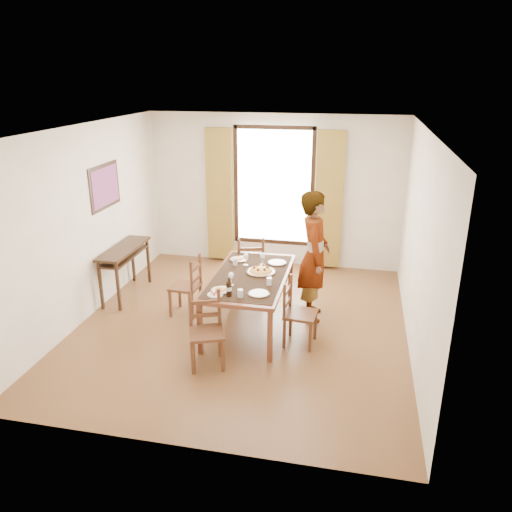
% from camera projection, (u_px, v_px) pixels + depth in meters
% --- Properties ---
extents(ground, '(5.00, 5.00, 0.00)m').
position_uv_depth(ground, '(243.00, 324.00, 7.05)').
color(ground, '#513419').
rests_on(ground, ground).
extents(room_shell, '(4.60, 5.10, 2.74)m').
position_uv_depth(room_shell, '(243.00, 217.00, 6.63)').
color(room_shell, white).
rests_on(room_shell, ground).
extents(console_table, '(0.38, 1.20, 0.80)m').
position_uv_depth(console_table, '(124.00, 254.00, 7.75)').
color(console_table, '#342211').
rests_on(console_table, ground).
extents(dining_table, '(1.00, 1.87, 0.76)m').
position_uv_depth(dining_table, '(250.00, 279.00, 6.80)').
color(dining_table, brown).
rests_on(dining_table, ground).
extents(chair_west, '(0.42, 0.42, 0.89)m').
position_uv_depth(chair_west, '(187.00, 287.00, 7.23)').
color(chair_west, brown).
rests_on(chair_west, ground).
extents(chair_north, '(0.54, 0.54, 0.98)m').
position_uv_depth(chair_north, '(250.00, 267.00, 7.89)').
color(chair_north, brown).
rests_on(chair_north, ground).
extents(chair_south, '(0.52, 0.52, 0.92)m').
position_uv_depth(chair_south, '(206.00, 332.00, 5.96)').
color(chair_south, brown).
rests_on(chair_south, ground).
extents(chair_east, '(0.43, 0.43, 0.89)m').
position_uv_depth(chair_east, '(298.00, 314.00, 6.43)').
color(chair_east, brown).
rests_on(chair_east, ground).
extents(man, '(0.78, 0.59, 1.86)m').
position_uv_depth(man, '(314.00, 256.00, 6.97)').
color(man, '#92949A').
rests_on(man, ground).
extents(plate_sw, '(0.27, 0.27, 0.05)m').
position_uv_depth(plate_sw, '(221.00, 289.00, 6.28)').
color(plate_sw, silver).
rests_on(plate_sw, dining_table).
extents(plate_se, '(0.27, 0.27, 0.05)m').
position_uv_depth(plate_se, '(259.00, 292.00, 6.19)').
color(plate_se, silver).
rests_on(plate_se, dining_table).
extents(plate_nw, '(0.27, 0.27, 0.05)m').
position_uv_depth(plate_nw, '(239.00, 258.00, 7.31)').
color(plate_nw, silver).
rests_on(plate_nw, dining_table).
extents(plate_ne, '(0.27, 0.27, 0.05)m').
position_uv_depth(plate_ne, '(277.00, 262.00, 7.19)').
color(plate_ne, silver).
rests_on(plate_ne, dining_table).
extents(pasta_platter, '(0.40, 0.40, 0.10)m').
position_uv_depth(pasta_platter, '(261.00, 269.00, 6.84)').
color(pasta_platter, '#BE5918').
rests_on(pasta_platter, dining_table).
extents(caprese_plate, '(0.20, 0.20, 0.04)m').
position_uv_depth(caprese_plate, '(215.00, 294.00, 6.16)').
color(caprese_plate, silver).
rests_on(caprese_plate, dining_table).
extents(wine_glass_a, '(0.08, 0.08, 0.18)m').
position_uv_depth(wine_glass_a, '(231.00, 279.00, 6.42)').
color(wine_glass_a, white).
rests_on(wine_glass_a, dining_table).
extents(wine_glass_b, '(0.08, 0.08, 0.18)m').
position_uv_depth(wine_glass_b, '(263.00, 259.00, 7.11)').
color(wine_glass_b, white).
rests_on(wine_glass_b, dining_table).
extents(wine_glass_c, '(0.08, 0.08, 0.18)m').
position_uv_depth(wine_glass_c, '(246.00, 259.00, 7.09)').
color(wine_glass_c, white).
rests_on(wine_glass_c, dining_table).
extents(tumbler_a, '(0.07, 0.07, 0.10)m').
position_uv_depth(tumbler_a, '(269.00, 281.00, 6.45)').
color(tumbler_a, silver).
rests_on(tumbler_a, dining_table).
extents(tumbler_b, '(0.07, 0.07, 0.10)m').
position_uv_depth(tumbler_b, '(235.00, 262.00, 7.12)').
color(tumbler_b, silver).
rests_on(tumbler_b, dining_table).
extents(tumbler_c, '(0.07, 0.07, 0.10)m').
position_uv_depth(tumbler_c, '(240.00, 293.00, 6.11)').
color(tumbler_c, silver).
rests_on(tumbler_c, dining_table).
extents(wine_bottle, '(0.07, 0.07, 0.25)m').
position_uv_depth(wine_bottle, '(229.00, 287.00, 6.11)').
color(wine_bottle, black).
rests_on(wine_bottle, dining_table).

